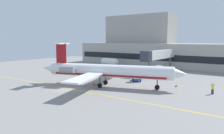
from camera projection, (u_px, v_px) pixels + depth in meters
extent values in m
cube|color=gray|center=(65.00, 89.00, 41.22)|extent=(120.00, 120.00, 0.10)
cube|color=yellow|center=(68.00, 88.00, 41.81)|extent=(108.00, 0.24, 0.01)
cube|color=red|center=(70.00, 80.00, 50.22)|extent=(0.30, 8.00, 0.01)
cube|color=#ADA89E|center=(154.00, 54.00, 80.20)|extent=(59.29, 12.68, 7.84)
cube|color=#9F9A91|center=(140.00, 29.00, 86.35)|extent=(26.51, 8.88, 10.63)
cube|color=black|center=(146.00, 57.00, 75.16)|extent=(56.92, 0.12, 2.03)
cube|color=silver|center=(161.00, 54.00, 63.05)|extent=(1.40, 16.62, 2.40)
cube|color=#2D333D|center=(146.00, 56.00, 55.68)|extent=(2.40, 2.00, 2.64)
cylinder|color=#4C4C51|center=(170.00, 63.00, 68.88)|extent=(0.44, 0.44, 3.77)
cylinder|color=#4C4C51|center=(149.00, 68.00, 57.41)|extent=(0.44, 0.44, 3.77)
cylinder|color=white|center=(109.00, 71.00, 43.27)|extent=(24.25, 10.16, 2.51)
cube|color=maroon|center=(109.00, 74.00, 43.36)|extent=(21.82, 9.15, 0.45)
cone|color=white|center=(180.00, 74.00, 39.24)|extent=(3.39, 3.20, 2.46)
cone|color=white|center=(49.00, 68.00, 47.38)|extent=(3.76, 3.05, 2.13)
cube|color=white|center=(109.00, 68.00, 50.17)|extent=(6.18, 11.05, 0.28)
cube|color=white|center=(85.00, 78.00, 37.74)|extent=(6.18, 11.05, 0.28)
cylinder|color=gray|center=(77.00, 67.00, 47.53)|extent=(3.29, 2.26, 1.38)
cylinder|color=gray|center=(67.00, 70.00, 43.79)|extent=(3.29, 2.26, 1.38)
cube|color=maroon|center=(61.00, 53.00, 46.04)|extent=(2.22, 0.94, 3.98)
cube|color=white|center=(61.00, 44.00, 45.80)|extent=(2.93, 4.36, 0.20)
cylinder|color=#3F3F44|center=(157.00, 82.00, 40.62)|extent=(0.20, 0.20, 1.39)
cylinder|color=black|center=(157.00, 87.00, 40.73)|extent=(0.96, 0.62, 0.90)
cylinder|color=#3F3F44|center=(106.00, 78.00, 45.40)|extent=(0.20, 0.20, 1.39)
cylinder|color=black|center=(106.00, 82.00, 45.51)|extent=(0.96, 0.62, 0.90)
cylinder|color=#3F3F44|center=(100.00, 81.00, 42.32)|extent=(0.20, 0.20, 1.39)
cylinder|color=black|center=(100.00, 85.00, 42.43)|extent=(0.96, 0.62, 0.90)
cube|color=#1E4CB2|center=(136.00, 78.00, 49.42)|extent=(3.12, 3.57, 0.57)
cube|color=#1A4197|center=(137.00, 75.00, 48.38)|extent=(1.85, 1.85, 1.28)
cylinder|color=black|center=(140.00, 80.00, 48.29)|extent=(0.63, 0.73, 0.70)
cylinder|color=black|center=(133.00, 80.00, 48.31)|extent=(0.63, 0.73, 0.70)
cylinder|color=black|center=(139.00, 78.00, 50.60)|extent=(0.63, 0.73, 0.70)
cylinder|color=black|center=(133.00, 78.00, 50.63)|extent=(0.63, 0.73, 0.70)
cube|color=silver|center=(161.00, 71.00, 59.43)|extent=(2.72, 3.40, 0.68)
cube|color=#B8B1A9|center=(159.00, 68.00, 58.85)|extent=(1.94, 1.67, 1.30)
cylinder|color=black|center=(161.00, 73.00, 58.15)|extent=(0.50, 0.75, 0.70)
cylinder|color=black|center=(156.00, 73.00, 59.65)|extent=(0.50, 0.75, 0.70)
cylinder|color=black|center=(166.00, 73.00, 59.28)|extent=(0.50, 0.75, 0.70)
cylinder|color=black|center=(161.00, 72.00, 60.79)|extent=(0.50, 0.75, 0.70)
cylinder|color=white|center=(110.00, 62.00, 76.56)|extent=(5.28, 2.96, 2.48)
sphere|color=white|center=(115.00, 62.00, 74.89)|extent=(2.43, 2.43, 2.43)
sphere|color=white|center=(104.00, 61.00, 78.24)|extent=(2.43, 2.43, 2.43)
cube|color=#59595B|center=(106.00, 65.00, 77.63)|extent=(0.60, 2.23, 0.35)
cube|color=#59595B|center=(113.00, 66.00, 75.85)|extent=(0.60, 2.23, 0.35)
cylinder|color=#191E33|center=(213.00, 92.00, 37.38)|extent=(0.18, 0.18, 0.84)
cylinder|color=#191E33|center=(212.00, 92.00, 37.52)|extent=(0.18, 0.18, 0.84)
cylinder|color=yellow|center=(213.00, 87.00, 37.36)|extent=(0.34, 0.34, 0.64)
sphere|color=tan|center=(213.00, 85.00, 37.31)|extent=(0.24, 0.24, 0.24)
cylinder|color=yellow|center=(214.00, 85.00, 37.17)|extent=(0.40, 0.13, 0.50)
cylinder|color=#F2590C|center=(214.00, 84.00, 37.14)|extent=(0.06, 0.06, 0.28)
cylinder|color=yellow|center=(211.00, 85.00, 37.46)|extent=(0.40, 0.13, 0.50)
cylinder|color=#F2590C|center=(212.00, 84.00, 37.44)|extent=(0.06, 0.06, 0.28)
cone|color=orange|center=(176.00, 85.00, 43.40)|extent=(0.36, 0.36, 0.55)
cube|color=black|center=(176.00, 87.00, 43.43)|extent=(0.47, 0.47, 0.04)
cone|color=orange|center=(93.00, 83.00, 45.33)|extent=(0.36, 0.36, 0.55)
cube|color=black|center=(93.00, 85.00, 45.36)|extent=(0.47, 0.47, 0.04)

